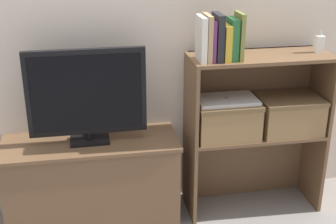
{
  "coord_description": "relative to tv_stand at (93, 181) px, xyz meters",
  "views": [
    {
      "loc": [
        -0.45,
        -2.27,
        1.68
      ],
      "look_at": [
        0.0,
        0.16,
        0.68
      ],
      "focal_mm": 50.0,
      "sensor_mm": 36.0,
      "label": 1
    }
  ],
  "objects": [
    {
      "name": "book_mustard",
      "position": [
        0.75,
        -0.08,
        0.82
      ],
      "size": [
        0.04,
        0.16,
        0.19
      ],
      "color": "gold",
      "rests_on": "bookshelf_upper_tier"
    },
    {
      "name": "book_ivory",
      "position": [
        0.62,
        -0.08,
        0.85
      ],
      "size": [
        0.03,
        0.15,
        0.24
      ],
      "color": "silver",
      "rests_on": "bookshelf_upper_tier"
    },
    {
      "name": "bookshelf_upper_tier",
      "position": [
        0.98,
        0.04,
        0.55
      ],
      "size": [
        0.82,
        0.32,
        0.47
      ],
      "color": "brown",
      "rests_on": "bookshelf_lower_tier"
    },
    {
      "name": "book_olive",
      "position": [
        0.83,
        -0.08,
        0.85
      ],
      "size": [
        0.02,
        0.14,
        0.25
      ],
      "color": "olive",
      "rests_on": "bookshelf_upper_tier"
    },
    {
      "name": "storage_basket_left",
      "position": [
        0.79,
        -0.04,
        0.37
      ],
      "size": [
        0.37,
        0.29,
        0.21
      ],
      "color": "#937047",
      "rests_on": "bookshelf_lower_tier"
    },
    {
      "name": "wall_back",
      "position": [
        0.45,
        0.22,
        0.94
      ],
      "size": [
        10.0,
        0.05,
        2.4
      ],
      "color": "beige",
      "rests_on": "ground_plane"
    },
    {
      "name": "tv_stand",
      "position": [
        0.0,
        0.0,
        0.0
      ],
      "size": [
        1.01,
        0.38,
        0.52
      ],
      "color": "brown",
      "rests_on": "ground_plane"
    },
    {
      "name": "storage_basket_right",
      "position": [
        1.18,
        -0.04,
        0.37
      ],
      "size": [
        0.37,
        0.29,
        0.21
      ],
      "color": "#937047",
      "rests_on": "bookshelf_lower_tier"
    },
    {
      "name": "book_charcoal",
      "position": [
        0.71,
        -0.08,
        0.85
      ],
      "size": [
        0.04,
        0.15,
        0.25
      ],
      "color": "#232328",
      "rests_on": "bookshelf_upper_tier"
    },
    {
      "name": "bookshelf_lower_tier",
      "position": [
        0.98,
        0.04,
        0.06
      ],
      "size": [
        0.82,
        0.32,
        0.51
      ],
      "color": "brown",
      "rests_on": "ground_plane"
    },
    {
      "name": "laptop",
      "position": [
        0.79,
        -0.04,
        0.48
      ],
      "size": [
        0.35,
        0.22,
        0.02
      ],
      "color": "white",
      "rests_on": "storage_basket_left"
    },
    {
      "name": "baby_monitor",
      "position": [
        1.33,
        -0.02,
        0.77
      ],
      "size": [
        0.05,
        0.03,
        0.12
      ],
      "color": "white",
      "rests_on": "bookshelf_upper_tier"
    },
    {
      "name": "book_forest",
      "position": [
        0.79,
        -0.08,
        0.84
      ],
      "size": [
        0.04,
        0.13,
        0.23
      ],
      "color": "#286638",
      "rests_on": "bookshelf_upper_tier"
    },
    {
      "name": "book_tan",
      "position": [
        0.65,
        -0.08,
        0.85
      ],
      "size": [
        0.03,
        0.15,
        0.25
      ],
      "color": "tan",
      "rests_on": "bookshelf_upper_tier"
    },
    {
      "name": "tv",
      "position": [
        -0.0,
        -0.0,
        0.55
      ],
      "size": [
        0.65,
        0.14,
        0.54
      ],
      "color": "black",
      "rests_on": "tv_stand"
    },
    {
      "name": "book_plum",
      "position": [
        0.68,
        -0.08,
        0.84
      ],
      "size": [
        0.02,
        0.15,
        0.22
      ],
      "color": "#6B2D66",
      "rests_on": "bookshelf_upper_tier"
    }
  ]
}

